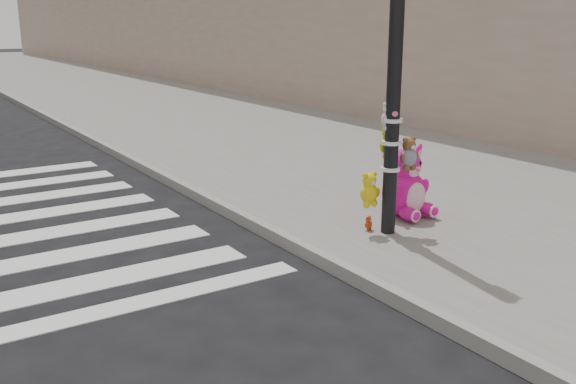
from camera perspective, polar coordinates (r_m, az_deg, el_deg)
ground at (r=4.81m, az=-0.67°, el=-16.38°), size 120.00×120.00×0.00m
sidewalk_near at (r=15.47m, az=-4.78°, el=5.91°), size 7.00×80.00×0.14m
curb_edge at (r=14.20m, az=-17.17°, el=4.48°), size 0.12×80.00×0.15m
signal_pole at (r=7.19m, az=9.31°, el=8.80°), size 0.69×0.50×4.00m
pink_bunny at (r=8.06m, az=10.42°, el=0.43°), size 0.64×0.69×0.91m
red_teddy at (r=7.51m, az=7.16°, el=-2.76°), size 0.14×0.12×0.17m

